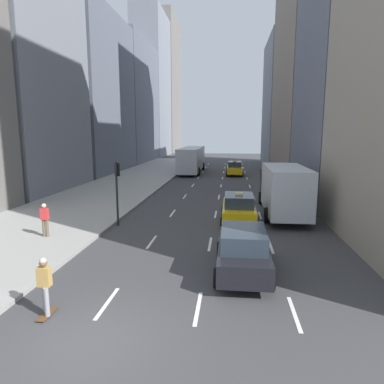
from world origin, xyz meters
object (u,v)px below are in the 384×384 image
Objects in this scene: sedan_black_near at (243,250)px; city_bus at (192,159)px; skateboarder at (45,284)px; taxi_lead at (235,168)px; traffic_light_pole at (117,183)px; pedestrian_mid_block at (45,218)px; taxi_second at (239,209)px; box_truck at (283,188)px.

city_bus is (-5.61, 32.44, 0.91)m from sedan_black_near.
city_bus reaches higher than skateboarder.
traffic_light_pole is at bearing -105.81° from taxi_lead.
pedestrian_mid_block is 0.46× the size of traffic_light_pole.
sedan_black_near is at bearing 33.58° from skateboarder.
taxi_second is 12.15m from skateboarder.
traffic_light_pole is at bearing 47.54° from pedestrian_mid_block.
box_truck is at bearing 73.68° from sedan_black_near.
skateboarder is at bearing -99.57° from taxi_lead.
taxi_lead is at bearing 90.00° from taxi_second.
taxi_second is at bearing 23.13° from pedestrian_mid_block.
taxi_second reaches higher than sedan_black_near.
taxi_lead is 6.29m from city_bus.
pedestrian_mid_block is (-9.44, 2.97, 0.19)m from sedan_black_near.
skateboarder is at bearing -122.40° from box_truck.
taxi_second is (0.00, -22.74, 0.00)m from taxi_lead.
taxi_second is at bearing 9.21° from traffic_light_pole.
taxi_lead is at bearing 74.19° from traffic_light_pole.
sedan_black_near is at bearing -80.18° from city_bus.
skateboarder is (-5.65, -3.75, 0.08)m from sedan_black_near.
taxi_lead is at bearing -25.67° from city_bus.
city_bus is at bearing 89.94° from skateboarder.
traffic_light_pole reaches higher than box_truck.
taxi_second is at bearing 62.29° from skateboarder.
skateboarder is at bearing -146.42° from sedan_black_near.
taxi_second is 2.52× the size of skateboarder.
traffic_light_pole is at bearing -92.46° from city_bus.
skateboarder is (-8.45, -13.31, -0.75)m from box_truck.
skateboarder is at bearing -60.62° from pedestrian_mid_block.
pedestrian_mid_block is 4.20m from traffic_light_pole.
skateboarder reaches higher than sedan_black_near.
traffic_light_pole is at bearing -159.07° from box_truck.
box_truck is 13.91m from pedestrian_mid_block.
city_bus reaches higher than taxi_lead.
traffic_light_pole is (-6.75, 5.91, 1.53)m from sedan_black_near.
traffic_light_pole is (-1.10, 9.66, 1.45)m from skateboarder.
taxi_lead is 22.74m from taxi_second.
taxi_second is 3.88m from box_truck.
pedestrian_mid_block is at bearing -109.42° from taxi_lead.
city_bus is at bearing 102.44° from taxi_second.
taxi_second reaches higher than skateboarder.
taxi_lead is 1.22× the size of traffic_light_pole.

